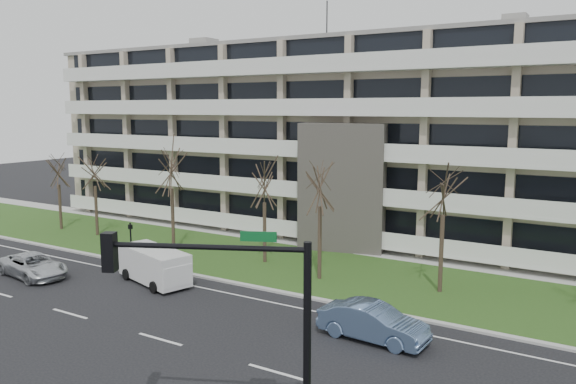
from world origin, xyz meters
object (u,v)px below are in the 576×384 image
Objects in this scene: traffic_signal at (237,317)px; silver_pickup at (33,265)px; blue_sedan at (373,322)px; white_van at (155,263)px; pedestrian_signal at (131,237)px.

silver_pickup is at bearing 134.42° from traffic_signal.
blue_sedan is 10.74m from traffic_signal.
traffic_signal is at bearing -21.95° from white_van.
white_van is (-13.90, 1.03, 0.40)m from blue_sedan.
white_van is 2.06× the size of pedestrian_signal.
silver_pickup is 1.88× the size of pedestrian_signal.
silver_pickup is 1.03× the size of blue_sedan.
white_van reaches higher than blue_sedan.
traffic_signal is 23.05m from pedestrian_signal.
traffic_signal is (14.01, -11.14, 3.21)m from white_van.
white_van is at bearing -18.51° from pedestrian_signal.
blue_sedan is 13.94m from white_van.
traffic_signal is (21.16, -8.28, 3.71)m from silver_pickup.
traffic_signal is at bearing -26.38° from pedestrian_signal.
blue_sedan is at bearing -0.69° from pedestrian_signal.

